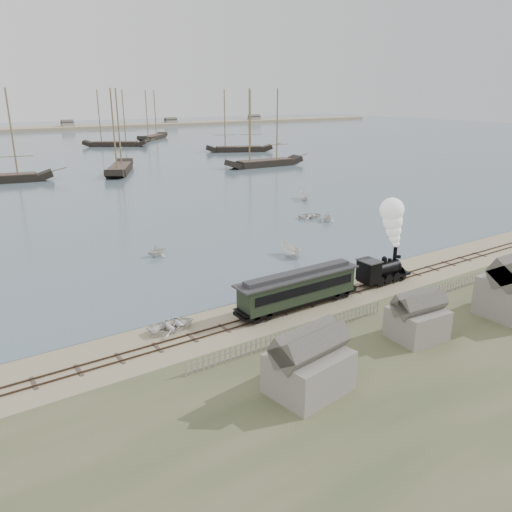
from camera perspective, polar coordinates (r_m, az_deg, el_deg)
ground at (r=49.04m, az=5.35°, el=-4.49°), size 600.00×600.00×0.00m
harbor_water at (r=207.80m, az=-26.14°, el=11.18°), size 600.00×336.00×0.06m
rail_track at (r=47.62m, az=6.87°, el=-5.20°), size 120.00×1.80×0.16m
picket_fence_west at (r=40.40m, az=4.38°, el=-9.66°), size 19.00×0.10×1.20m
picket_fence_east at (r=53.04m, az=21.18°, el=-3.91°), size 15.00×0.10×1.20m
shed_left at (r=34.48m, az=5.96°, el=-15.03°), size 5.00×4.00×4.10m
shed_mid at (r=42.77m, az=17.76°, el=-8.88°), size 4.00×3.50×3.60m
locomotive at (r=52.95m, az=15.22°, el=1.17°), size 6.79×2.54×8.47m
passenger_coach at (r=45.57m, az=4.85°, el=-3.61°), size 12.70×2.45×3.08m
beached_dinghy at (r=42.42m, az=-9.51°, el=-7.80°), size 3.15×4.28×0.86m
rowboat_1 at (r=61.11m, az=-11.25°, el=0.63°), size 2.92×3.20×1.43m
rowboat_2 at (r=60.06m, az=4.00°, el=0.62°), size 3.72×1.61×1.40m
rowboat_3 at (r=79.02m, az=6.27°, el=4.63°), size 3.70×4.50×0.81m
rowboat_4 at (r=77.06m, az=8.13°, el=4.46°), size 3.42×3.60×1.48m
rowboat_5 at (r=92.80m, az=5.57°, el=6.92°), size 4.33×3.23×1.58m
schooner_3 at (r=127.84m, az=-15.64°, el=13.60°), size 14.16×21.54×20.00m
schooner_4 at (r=134.56m, az=1.02°, el=14.44°), size 22.41×6.07×20.00m
schooner_5 at (r=169.42m, az=-1.97°, el=15.20°), size 22.08×13.94×20.00m
schooner_8 at (r=193.47m, az=-16.04°, el=14.90°), size 22.38×16.19×20.00m
schooner_9 at (r=219.07m, az=-11.86°, el=15.51°), size 19.70×19.40×20.00m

